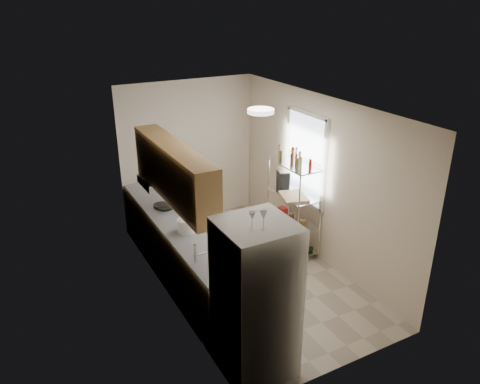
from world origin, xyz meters
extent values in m
cube|color=#C0B19B|center=(0.00, 0.00, -0.01)|extent=(2.50, 4.40, 0.01)
cube|color=silver|center=(0.00, 0.00, 2.60)|extent=(2.50, 4.40, 0.01)
cube|color=beige|center=(0.00, 2.21, 1.30)|extent=(2.50, 0.01, 2.60)
cube|color=beige|center=(0.00, -2.21, 1.30)|extent=(2.50, 0.01, 2.60)
cube|color=beige|center=(-1.25, 0.00, 1.30)|extent=(0.01, 4.40, 2.60)
cube|color=beige|center=(1.25, 0.00, 1.30)|extent=(0.01, 4.40, 2.60)
cube|color=#A47E46|center=(-0.92, 0.44, 0.43)|extent=(0.60, 3.48, 0.86)
cube|color=gray|center=(-0.90, 0.44, 0.88)|extent=(0.63, 3.51, 0.04)
cube|color=#B7BABC|center=(-0.94, -0.70, 0.88)|extent=(0.52, 0.44, 0.04)
cube|color=#B7BABC|center=(-0.64, 1.80, 0.46)|extent=(0.01, 0.55, 0.72)
cube|color=#A47E46|center=(-1.05, 0.10, 1.81)|extent=(0.33, 2.20, 0.72)
cube|color=#B7BABC|center=(-1.00, 0.90, 1.39)|extent=(0.50, 0.60, 0.12)
cube|color=white|center=(1.23, 0.35, 1.55)|extent=(0.06, 1.00, 1.46)
cube|color=silver|center=(1.00, 0.30, 0.10)|extent=(0.45, 0.90, 0.02)
cube|color=silver|center=(1.00, 0.30, 0.55)|extent=(0.45, 0.90, 0.02)
cube|color=silver|center=(1.00, 0.30, 1.00)|extent=(0.45, 0.90, 0.02)
cube|color=silver|center=(1.00, 0.30, 1.50)|extent=(0.45, 0.90, 0.02)
cylinder|color=silver|center=(0.79, -0.14, 0.78)|extent=(0.02, 0.02, 1.55)
cylinder|color=silver|center=(0.79, 0.74, 0.78)|extent=(0.02, 0.02, 1.55)
cylinder|color=silver|center=(1.22, -0.14, 0.78)|extent=(0.02, 0.02, 1.55)
cylinder|color=silver|center=(1.22, 0.74, 0.78)|extent=(0.02, 0.02, 1.55)
cylinder|color=white|center=(0.00, -0.30, 2.57)|extent=(0.34, 0.34, 0.05)
cube|color=white|center=(-0.87, -1.71, 0.91)|extent=(0.75, 0.75, 1.82)
cylinder|color=white|center=(-0.92, 0.10, 1.00)|extent=(0.24, 0.24, 0.20)
cylinder|color=black|center=(-0.92, 0.95, 0.92)|extent=(0.26, 0.26, 0.04)
cylinder|color=black|center=(-0.96, 1.04, 0.92)|extent=(0.33, 0.33, 0.05)
cube|color=tan|center=(0.91, 0.17, 1.03)|extent=(0.49, 0.57, 0.03)
cube|color=black|center=(0.99, 0.62, 1.16)|extent=(0.24, 0.29, 0.29)
cube|color=#A31B14|center=(0.90, 0.45, 0.64)|extent=(0.13, 0.16, 0.16)
camera|label=1|loc=(-2.98, -5.29, 3.92)|focal=35.00mm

